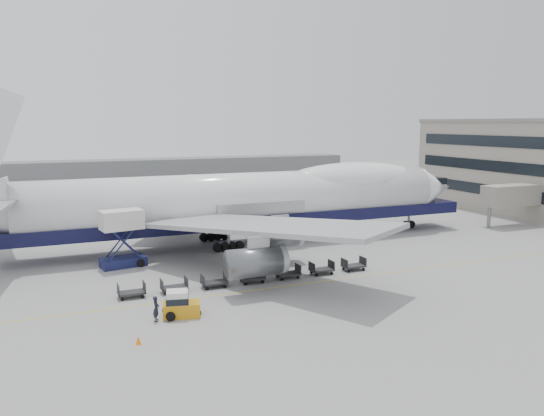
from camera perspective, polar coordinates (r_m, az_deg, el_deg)
name	(u,v)px	position (r m, az deg, el deg)	size (l,w,h in m)	color
ground	(283,267)	(55.70, 1.21, -6.41)	(260.00, 260.00, 0.00)	gray
apron_line	(309,283)	(50.50, 4.02, -8.08)	(60.00, 0.15, 0.01)	gold
hangar	(109,176)	(120.12, -17.08, 3.29)	(110.00, 8.00, 7.00)	slate
airliner	(249,199)	(65.68, -2.53, 0.99)	(67.00, 55.30, 19.98)	white
catering_truck	(122,235)	(57.46, -15.82, -2.76)	(4.87, 3.72, 6.00)	#191E4C
baggage_tug	(180,305)	(42.51, -9.88, -10.25)	(3.11, 2.12, 2.08)	#C68912
ground_worker	(156,309)	(41.94, -12.36, -10.53)	(0.71, 0.47, 1.96)	black
traffic_cone	(138,340)	(38.36, -14.19, -13.63)	(0.40, 0.40, 0.59)	orange
dolly_0	(132,292)	(47.85, -14.88, -8.70)	(2.30, 1.35, 1.30)	#2D2D30
dolly_1	(174,287)	(48.44, -10.49, -8.32)	(2.30, 1.35, 1.30)	#2D2D30
dolly_2	(214,282)	(49.31, -6.24, -7.90)	(2.30, 1.35, 1.30)	#2D2D30
dolly_3	(252,277)	(50.44, -2.16, -7.46)	(2.30, 1.35, 1.30)	#2D2D30
dolly_4	(288,273)	(51.81, 1.70, -7.00)	(2.30, 1.35, 1.30)	#2D2D30
dolly_5	(322,269)	(53.40, 5.35, -6.55)	(2.30, 1.35, 1.30)	#2D2D30
dolly_6	(354,265)	(55.20, 8.77, -6.09)	(2.30, 1.35, 1.30)	#2D2D30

